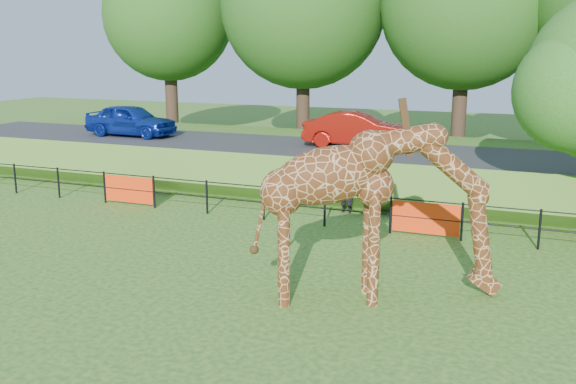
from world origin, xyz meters
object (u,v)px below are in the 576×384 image
at_px(giraffe, 379,213).
at_px(car_blue, 131,120).
at_px(visitor, 347,192).
at_px(car_red, 357,130).

height_order(giraffe, car_blue, giraffe).
relative_size(car_blue, visitor, 3.01).
xyz_separation_m(giraffe, visitor, (-2.74, 6.74, -1.20)).
distance_m(car_blue, visitor, 12.02).
relative_size(car_blue, car_red, 0.99).
relative_size(car_red, visitor, 3.04).
bearing_deg(visitor, car_blue, -11.34).
height_order(car_blue, car_red, car_blue).
relative_size(giraffe, car_blue, 1.28).
bearing_deg(visitor, giraffe, 121.09).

